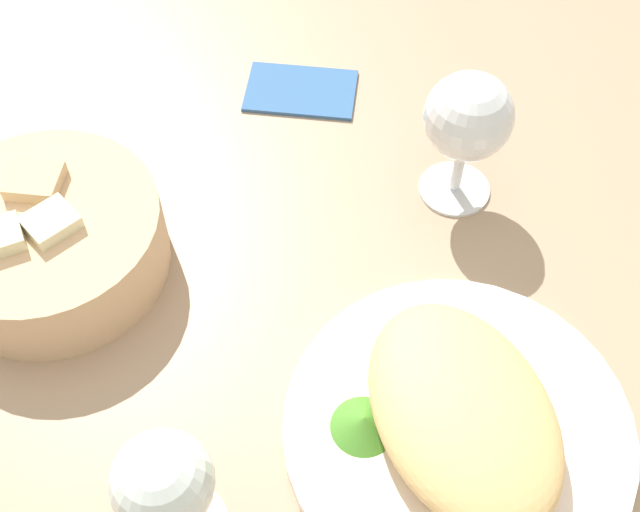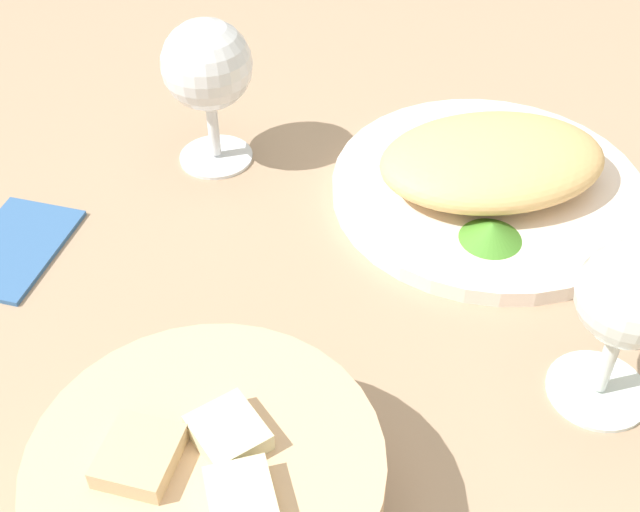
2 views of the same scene
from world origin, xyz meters
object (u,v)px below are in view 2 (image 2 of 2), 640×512
at_px(plate, 487,190).
at_px(wine_glass_near, 207,71).
at_px(wine_glass_far, 628,305).
at_px(folded_napkin, 13,246).
at_px(bread_basket, 209,490).

xyz_separation_m(plate, wine_glass_near, (0.23, -0.08, 0.08)).
distance_m(wine_glass_far, folded_napkin, 0.46).
height_order(bread_basket, wine_glass_near, wine_glass_near).
bearing_deg(wine_glass_far, wine_glass_near, -50.28).
bearing_deg(plate, bread_basket, 49.44).
relative_size(wine_glass_near, wine_glass_far, 1.06).
relative_size(wine_glass_far, folded_napkin, 1.13).
distance_m(wine_glass_near, folded_napkin, 0.21).
distance_m(bread_basket, wine_glass_far, 0.27).
relative_size(plate, wine_glass_near, 1.98).
bearing_deg(wine_glass_far, folded_napkin, -24.99).
bearing_deg(plate, folded_napkin, 3.32).
bearing_deg(folded_napkin, wine_glass_far, 87.04).
height_order(wine_glass_near, wine_glass_far, wine_glass_near).
distance_m(plate, bread_basket, 0.37).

